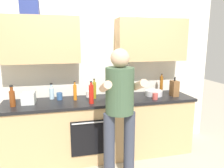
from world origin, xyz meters
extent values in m
plane|color=#B2A893|center=(0.00, 0.00, 0.00)|extent=(12.00, 12.00, 0.00)
cube|color=silver|center=(0.00, 0.36, 1.25)|extent=(4.00, 0.06, 2.50)
cube|color=tan|center=(-0.84, 0.17, 1.77)|extent=(1.12, 0.32, 0.65)
cube|color=tan|center=(0.84, 0.17, 1.77)|extent=(1.12, 0.32, 0.65)
cylinder|color=silver|center=(0.73, 0.17, 2.15)|extent=(0.25, 0.25, 0.10)
cube|color=navy|center=(-0.94, 0.17, 2.20)|extent=(0.24, 0.20, 0.21)
cube|color=tan|center=(0.00, 0.00, 0.43)|extent=(2.80, 0.60, 0.86)
cube|color=black|center=(0.00, 0.00, 0.88)|extent=(2.84, 0.64, 0.04)
cube|color=black|center=(-0.20, -0.31, 0.45)|extent=(0.56, 0.02, 0.50)
cylinder|color=silver|center=(-0.20, -0.33, 0.68)|extent=(0.52, 0.02, 0.02)
cylinder|color=#383D4C|center=(-0.03, -0.66, 0.45)|extent=(0.14, 0.14, 0.91)
cylinder|color=#383D4C|center=(0.23, -0.66, 0.45)|extent=(0.14, 0.14, 0.91)
cylinder|color=#3F593F|center=(0.10, -0.66, 1.18)|extent=(0.34, 0.34, 0.55)
sphere|color=#D8AD8C|center=(0.10, -0.66, 1.57)|extent=(0.22, 0.22, 0.22)
cylinder|color=#D8AD8C|center=(-0.10, -0.78, 1.26)|extent=(0.09, 0.31, 0.19)
cylinder|color=#D8AD8C|center=(0.30, -0.78, 1.26)|extent=(0.09, 0.31, 0.19)
cylinder|color=#198C33|center=(0.46, 0.22, 0.99)|extent=(0.05, 0.05, 0.17)
cylinder|color=#198C33|center=(0.46, 0.22, 1.10)|extent=(0.02, 0.02, 0.06)
cylinder|color=black|center=(0.46, 0.22, 1.14)|extent=(0.03, 0.03, 0.01)
cylinder|color=silver|center=(-0.72, 0.21, 0.98)|extent=(0.07, 0.07, 0.17)
cylinder|color=silver|center=(-0.72, 0.21, 1.10)|extent=(0.04, 0.04, 0.06)
cylinder|color=black|center=(-0.72, 0.21, 1.13)|extent=(0.04, 0.04, 0.02)
cylinder|color=red|center=(-0.17, -0.17, 1.03)|extent=(0.07, 0.07, 0.27)
cylinder|color=red|center=(-0.17, -0.17, 1.18)|extent=(0.03, 0.03, 0.04)
cylinder|color=black|center=(-0.17, -0.17, 1.21)|extent=(0.03, 0.03, 0.01)
cylinder|color=#8C4C14|center=(1.06, 0.17, 1.04)|extent=(0.05, 0.05, 0.28)
cylinder|color=#8C4C14|center=(1.06, 0.17, 1.20)|extent=(0.02, 0.02, 0.04)
cylinder|color=black|center=(1.06, 0.17, 1.22)|extent=(0.03, 0.03, 0.01)
cylinder|color=olive|center=(-0.09, 0.10, 1.02)|extent=(0.06, 0.06, 0.25)
cylinder|color=olive|center=(-0.09, 0.10, 1.17)|extent=(0.02, 0.02, 0.04)
cylinder|color=black|center=(-0.09, 0.10, 1.20)|extent=(0.03, 0.03, 0.01)
cylinder|color=brown|center=(-1.21, -0.06, 1.00)|extent=(0.07, 0.07, 0.21)
cylinder|color=brown|center=(-1.21, -0.06, 1.14)|extent=(0.04, 0.04, 0.06)
cylinder|color=black|center=(-1.21, -0.06, 1.18)|extent=(0.05, 0.05, 0.02)
cylinder|color=orange|center=(-0.38, 0.07, 1.01)|extent=(0.05, 0.05, 0.23)
cylinder|color=orange|center=(-0.38, 0.07, 1.15)|extent=(0.02, 0.02, 0.05)
cylinder|color=black|center=(-0.38, 0.07, 1.18)|extent=(0.03, 0.03, 0.01)
cylinder|color=black|center=(0.23, -0.02, 0.99)|extent=(0.08, 0.08, 0.18)
cylinder|color=black|center=(0.23, -0.02, 1.11)|extent=(0.04, 0.04, 0.06)
cylinder|color=black|center=(0.23, -0.02, 1.15)|extent=(0.04, 0.04, 0.02)
cylinder|color=#BF4C47|center=(0.79, -0.18, 0.95)|extent=(0.08, 0.08, 0.09)
cylinder|color=#33598C|center=(-0.61, 0.14, 0.95)|extent=(0.09, 0.09, 0.11)
cylinder|color=white|center=(-0.17, 0.19, 0.95)|extent=(0.08, 0.08, 0.09)
cylinder|color=silver|center=(0.87, 0.04, 0.94)|extent=(0.28, 0.28, 0.09)
cube|color=brown|center=(1.17, -0.07, 1.02)|extent=(0.10, 0.14, 0.25)
cylinder|color=black|center=(1.15, -0.09, 1.18)|extent=(0.02, 0.02, 0.06)
cylinder|color=black|center=(1.18, -0.05, 1.18)|extent=(0.02, 0.02, 0.06)
cylinder|color=#9E6647|center=(0.36, 0.09, 0.95)|extent=(0.12, 0.12, 0.10)
sphere|color=#2D6B28|center=(0.36, 0.09, 1.06)|extent=(0.15, 0.15, 0.15)
cube|color=silver|center=(-1.02, 0.05, 0.98)|extent=(0.18, 0.23, 0.16)
camera|label=1|loc=(-0.57, -3.02, 1.76)|focal=34.07mm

